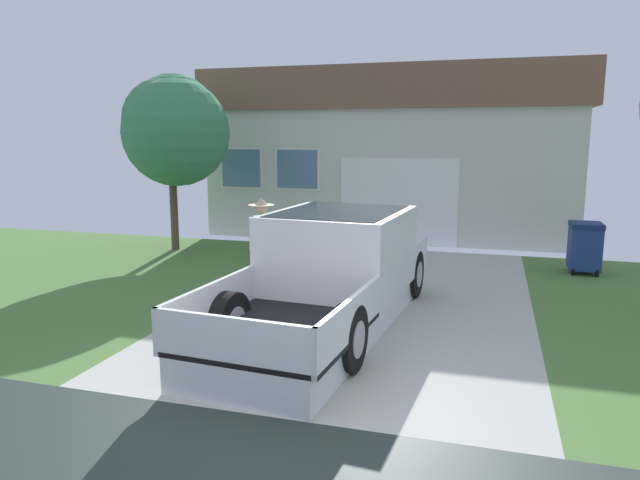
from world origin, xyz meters
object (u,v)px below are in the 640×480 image
(pickup_truck, at_px, (336,271))
(handbag, at_px, (270,300))
(house_with_garage, at_px, (400,151))
(wheeled_trash_bin, at_px, (585,246))
(person_with_hat, at_px, (262,244))
(front_yard_tree, at_px, (173,126))

(pickup_truck, bearing_deg, handbag, 173.07)
(house_with_garage, height_order, wheeled_trash_bin, house_with_garage)
(person_with_hat, distance_m, house_with_garage, 9.40)
(pickup_truck, height_order, front_yard_tree, front_yard_tree)
(handbag, distance_m, house_with_garage, 9.75)
(handbag, bearing_deg, house_with_garage, 86.44)
(front_yard_tree, relative_size, wheeled_trash_bin, 4.11)
(front_yard_tree, bearing_deg, person_with_hat, -45.14)
(house_with_garage, distance_m, front_yard_tree, 7.18)
(front_yard_tree, height_order, wheeled_trash_bin, front_yard_tree)
(pickup_truck, height_order, handbag, pickup_truck)
(pickup_truck, xyz_separation_m, front_yard_tree, (-5.13, 4.22, 2.24))
(handbag, relative_size, house_with_garage, 0.04)
(person_with_hat, bearing_deg, wheeled_trash_bin, 35.34)
(house_with_garage, bearing_deg, person_with_hat, -94.90)
(person_with_hat, height_order, handbag, person_with_hat)
(person_with_hat, height_order, wheeled_trash_bin, person_with_hat)
(pickup_truck, height_order, house_with_garage, house_with_garage)
(person_with_hat, bearing_deg, front_yard_tree, 134.59)
(person_with_hat, bearing_deg, pickup_truck, -18.36)
(handbag, xyz_separation_m, front_yard_tree, (-3.96, 3.98, 2.85))
(pickup_truck, relative_size, house_with_garage, 0.56)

